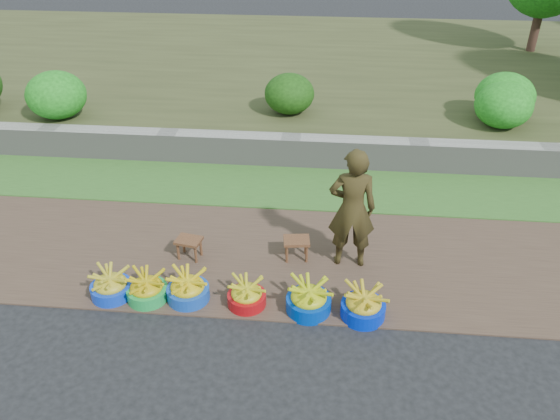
# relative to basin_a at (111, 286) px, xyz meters

# --- Properties ---
(ground_plane) EXTENTS (120.00, 120.00, 0.00)m
(ground_plane) POSITION_rel_basin_a_xyz_m (1.93, -0.27, -0.17)
(ground_plane) COLOR black
(ground_plane) RESTS_ON ground
(dirt_shoulder) EXTENTS (80.00, 2.50, 0.02)m
(dirt_shoulder) POSITION_rel_basin_a_xyz_m (1.93, 0.98, -0.16)
(dirt_shoulder) COLOR #49372B
(dirt_shoulder) RESTS_ON ground
(grass_verge) EXTENTS (80.00, 1.50, 0.04)m
(grass_verge) POSITION_rel_basin_a_xyz_m (1.93, 2.98, -0.15)
(grass_verge) COLOR #376C28
(grass_verge) RESTS_ON ground
(retaining_wall) EXTENTS (80.00, 0.35, 0.55)m
(retaining_wall) POSITION_rel_basin_a_xyz_m (1.93, 3.83, 0.11)
(retaining_wall) COLOR gray
(retaining_wall) RESTS_ON ground
(earth_bank) EXTENTS (80.00, 10.00, 0.50)m
(earth_bank) POSITION_rel_basin_a_xyz_m (1.93, 8.73, 0.08)
(earth_bank) COLOR #3E4322
(earth_bank) RESTS_ON ground
(basin_a) EXTENTS (0.51, 0.51, 0.38)m
(basin_a) POSITION_rel_basin_a_xyz_m (0.00, 0.00, 0.00)
(basin_a) COLOR blue
(basin_a) RESTS_ON ground
(basin_b) EXTENTS (0.50, 0.50, 0.37)m
(basin_b) POSITION_rel_basin_a_xyz_m (0.46, -0.01, -0.00)
(basin_b) COLOR green
(basin_b) RESTS_ON ground
(basin_c) EXTENTS (0.52, 0.52, 0.39)m
(basin_c) POSITION_rel_basin_a_xyz_m (0.96, 0.03, 0.01)
(basin_c) COLOR #1345B8
(basin_c) RESTS_ON ground
(basin_d) EXTENTS (0.47, 0.47, 0.35)m
(basin_d) POSITION_rel_basin_a_xyz_m (1.69, -0.00, -0.01)
(basin_d) COLOR #A40B10
(basin_d) RESTS_ON ground
(basin_e) EXTENTS (0.54, 0.54, 0.40)m
(basin_e) POSITION_rel_basin_a_xyz_m (2.44, -0.03, 0.01)
(basin_e) COLOR #0032A9
(basin_e) RESTS_ON ground
(basin_f) EXTENTS (0.53, 0.53, 0.39)m
(basin_f) POSITION_rel_basin_a_xyz_m (3.09, -0.07, 0.01)
(basin_f) COLOR #0124CB
(basin_f) RESTS_ON ground
(stool_left) EXTENTS (0.38, 0.31, 0.30)m
(stool_left) POSITION_rel_basin_a_xyz_m (0.78, 0.87, 0.09)
(stool_left) COLOR brown
(stool_left) RESTS_ON dirt_shoulder
(stool_right) EXTENTS (0.38, 0.30, 0.31)m
(stool_right) POSITION_rel_basin_a_xyz_m (2.23, 0.99, 0.09)
(stool_right) COLOR brown
(stool_right) RESTS_ON dirt_shoulder
(vendor_woman) EXTENTS (0.62, 0.42, 1.68)m
(vendor_woman) POSITION_rel_basin_a_xyz_m (2.93, 0.96, 0.69)
(vendor_woman) COLOR black
(vendor_woman) RESTS_ON dirt_shoulder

